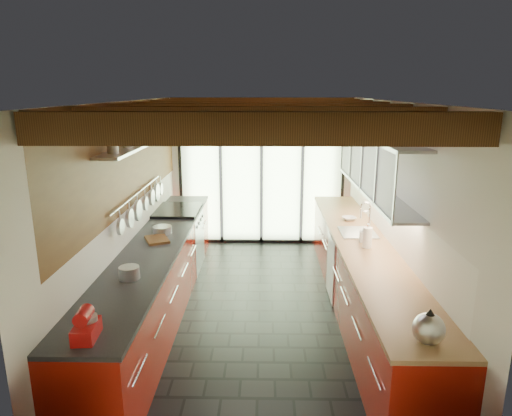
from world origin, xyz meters
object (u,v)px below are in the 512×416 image
(kettle, at_px, (429,327))
(paper_towel, at_px, (367,238))
(stand_mixer, at_px, (86,326))
(bowl, at_px, (349,219))
(soap_bottle, at_px, (363,234))

(kettle, bearing_deg, paper_towel, 90.00)
(stand_mixer, xyz_separation_m, kettle, (2.54, -0.01, 0.02))
(bowl, bearing_deg, paper_towel, -90.00)
(bowl, bearing_deg, stand_mixer, -128.01)
(kettle, height_order, paper_towel, paper_towel)
(soap_bottle, relative_size, bowl, 1.02)
(paper_towel, bearing_deg, soap_bottle, 90.00)
(soap_bottle, bearing_deg, paper_towel, -90.00)
(paper_towel, relative_size, bowl, 1.52)
(stand_mixer, xyz_separation_m, paper_towel, (2.54, 2.07, 0.02))
(stand_mixer, distance_m, kettle, 2.54)
(kettle, xyz_separation_m, paper_towel, (0.00, 2.08, 0.00))
(kettle, bearing_deg, bowl, 90.00)
(stand_mixer, xyz_separation_m, soap_bottle, (2.54, 2.29, -0.00))
(stand_mixer, height_order, kettle, kettle)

